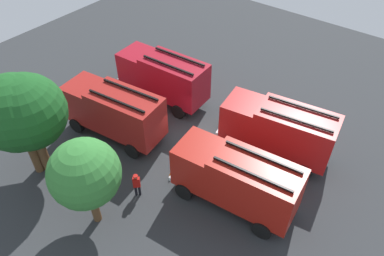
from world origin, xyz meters
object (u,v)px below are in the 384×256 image
(firefighter_2, at_px, (137,184))
(tree_1, at_px, (27,112))
(tree_0, at_px, (85,174))
(fire_truck_3, at_px, (114,110))
(firefighter_0, at_px, (163,60))
(tree_2, at_px, (17,113))
(fire_truck_0, at_px, (278,128))
(fire_truck_1, at_px, (163,76))
(traffic_cone_0, at_px, (222,120))
(fire_truck_2, at_px, (236,178))
(firefighter_4, at_px, (277,172))
(firefighter_1, at_px, (45,101))
(traffic_cone_1, at_px, (172,173))
(firefighter_3, at_px, (97,87))

(firefighter_2, xyz_separation_m, tree_1, (6.02, 1.97, 3.66))
(firefighter_2, relative_size, tree_0, 0.30)
(fire_truck_3, relative_size, firefighter_2, 4.33)
(firefighter_0, xyz_separation_m, tree_2, (-1.38, 13.64, 3.74))
(fire_truck_0, relative_size, firefighter_0, 4.53)
(fire_truck_1, relative_size, traffic_cone_0, 10.59)
(fire_truck_0, height_order, firefighter_2, fire_truck_0)
(fire_truck_2, bearing_deg, fire_truck_0, -94.62)
(firefighter_4, relative_size, tree_1, 0.24)
(tree_0, bearing_deg, fire_truck_0, -116.50)
(fire_truck_1, distance_m, firefighter_0, 4.43)
(firefighter_2, bearing_deg, fire_truck_3, -165.55)
(firefighter_4, height_order, tree_1, tree_1)
(tree_2, height_order, traffic_cone_0, tree_2)
(firefighter_0, distance_m, tree_0, 15.86)
(fire_truck_3, distance_m, firefighter_2, 5.79)
(fire_truck_0, distance_m, firefighter_0, 12.89)
(fire_truck_0, relative_size, tree_1, 1.09)
(tree_0, bearing_deg, fire_truck_2, -134.04)
(fire_truck_0, xyz_separation_m, fire_truck_3, (9.51, 5.06, 0.00))
(firefighter_1, height_order, firefighter_2, firefighter_1)
(traffic_cone_1, bearing_deg, fire_truck_2, -170.61)
(tree_1, xyz_separation_m, traffic_cone_0, (-6.34, -10.39, -4.28))
(firefighter_1, bearing_deg, firefighter_0, 134.76)
(firefighter_3, bearing_deg, fire_truck_1, 168.70)
(fire_truck_1, bearing_deg, firefighter_1, 45.06)
(fire_truck_2, distance_m, firefighter_1, 15.74)
(firefighter_0, relative_size, tree_0, 0.29)
(tree_1, xyz_separation_m, tree_2, (0.33, 0.40, 0.04))
(tree_1, bearing_deg, tree_0, 173.22)
(firefighter_1, height_order, tree_0, tree_0)
(fire_truck_1, height_order, fire_truck_3, same)
(tree_1, height_order, tree_2, tree_2)
(fire_truck_1, relative_size, firefighter_1, 4.03)
(firefighter_2, xyz_separation_m, tree_2, (6.35, 2.37, 3.70))
(tree_0, bearing_deg, fire_truck_3, -53.18)
(firefighter_4, bearing_deg, traffic_cone_0, -63.26)
(firefighter_0, xyz_separation_m, traffic_cone_1, (-8.43, 8.95, -0.60))
(firefighter_1, distance_m, tree_1, 6.92)
(fire_truck_1, xyz_separation_m, traffic_cone_0, (-5.23, -0.33, -1.81))
(fire_truck_0, bearing_deg, firefighter_3, 3.36)
(tree_1, xyz_separation_m, traffic_cone_1, (-6.71, -4.29, -4.31))
(traffic_cone_0, bearing_deg, firefighter_0, -19.50)
(firefighter_4, bearing_deg, fire_truck_1, -50.59)
(fire_truck_1, distance_m, firefighter_1, 8.93)
(firefighter_1, relative_size, traffic_cone_0, 2.63)
(firefighter_2, bearing_deg, fire_truck_1, 167.53)
(tree_2, bearing_deg, fire_truck_1, -97.82)
(firefighter_0, distance_m, firefighter_4, 14.73)
(fire_truck_0, bearing_deg, firefighter_0, -23.08)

